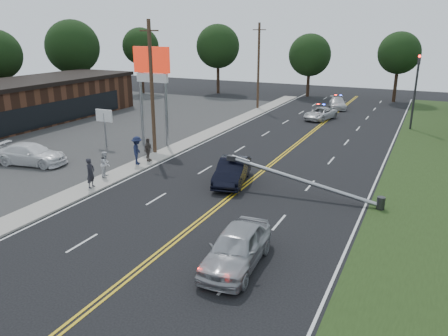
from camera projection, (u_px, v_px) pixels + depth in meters
The scene contains 25 objects.
ground at pixel (175, 241), 20.11m from camera, with size 120.00×120.00×0.00m, color black.
parking_lot at pixel (35, 144), 36.91m from camera, with size 25.00×60.00×0.01m, color #2D2D2D.
sidewalk at pixel (149, 161), 32.13m from camera, with size 1.80×70.00×0.12m, color #A09A90.
centerline_yellow at pixel (255, 177), 28.70m from camera, with size 0.36×80.00×0.00m, color gold.
pharmacy_building at pixel (6, 104), 42.96m from camera, with size 8.40×30.40×4.30m.
pylon_sign at pixel (152, 73), 34.62m from camera, with size 3.20×0.35×8.00m.
small_sign at pixel (104, 119), 35.45m from camera, with size 1.60×0.14×3.10m.
traffic_signal at pixel (416, 85), 41.19m from camera, with size 0.28×0.41×7.05m.
fallen_streetlight at pixel (310, 183), 24.98m from camera, with size 9.36×0.44×1.91m.
utility_pole_mid at pixel (152, 88), 32.64m from camera, with size 1.60×0.28×10.00m.
utility_pole_far at pixel (258, 66), 51.55m from camera, with size 1.60×0.28×10.00m.
tree_3 at pixel (73, 47), 59.66m from camera, with size 7.28×7.28×10.56m.
tree_4 at pixel (141, 46), 64.08m from camera, with size 5.32×5.32×9.53m.
tree_5 at pixel (218, 46), 63.94m from camera, with size 6.34×6.34×10.01m.
tree_6 at pixel (310, 55), 61.11m from camera, with size 5.87×5.87×8.72m.
tree_7 at pixel (399, 53), 56.39m from camera, with size 5.40×5.40×9.03m.
crashed_sedan at pixel (232, 171), 27.45m from camera, with size 1.65×4.74×1.56m, color black.
waiting_sedan at pixel (237, 248), 17.79m from camera, with size 1.94×4.83×1.65m, color #A0A2A8.
parked_car at pixel (31, 154), 31.24m from camera, with size 2.11×5.19×1.51m, color white.
emergency_a at pixel (320, 114), 46.77m from camera, with size 2.08×4.52×1.26m, color silver.
emergency_b at pixel (338, 103), 53.12m from camera, with size 1.84×4.53×1.31m, color silver.
bystander_a at pixel (91, 173), 26.30m from camera, with size 0.67×0.44×1.83m, color #232229.
bystander_b at pixel (106, 164), 28.28m from camera, with size 0.82×0.64×1.69m, color silver.
bystander_c at pixel (137, 150), 30.83m from camera, with size 1.30×0.75×2.02m, color #171E3B.
bystander_d at pixel (148, 150), 31.59m from camera, with size 1.00×0.42×1.70m, color #574C45.
Camera 1 is at (9.87, -15.37, 9.35)m, focal length 35.00 mm.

